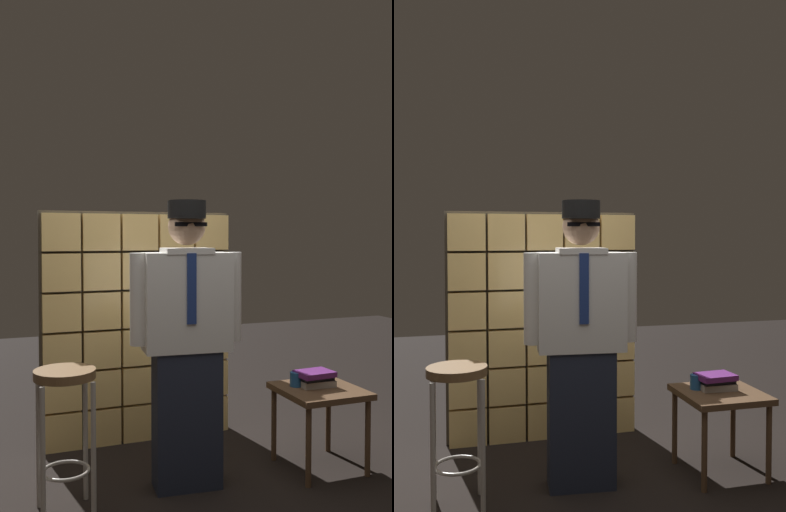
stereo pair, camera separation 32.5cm
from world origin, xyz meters
TOP-DOWN VIEW (x-y plane):
  - glass_block_wall at (0.00, 1.29)m, footprint 1.46×0.10m
  - standing_person at (0.07, 0.42)m, footprint 0.70×0.32m
  - bar_stool at (-0.67, 0.34)m, footprint 0.34×0.34m
  - side_table at (0.99, 0.37)m, footprint 0.52×0.52m
  - book_stack at (0.98, 0.42)m, footprint 0.26×0.21m
  - coffee_mug at (0.86, 0.46)m, footprint 0.13×0.08m

SIDE VIEW (x-z plane):
  - side_table at x=0.99m, z-range 0.20..0.74m
  - coffee_mug at x=0.86m, z-range 0.54..0.63m
  - book_stack at x=0.98m, z-range 0.54..0.64m
  - bar_stool at x=-0.67m, z-range 0.20..1.01m
  - glass_block_wall at x=0.00m, z-range -0.02..1.73m
  - standing_person at x=0.07m, z-range 0.04..1.80m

